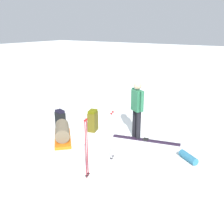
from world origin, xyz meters
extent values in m
plane|color=white|center=(0.00, 0.00, 0.00)|extent=(80.00, 80.00, 0.00)
cylinder|color=black|center=(0.08, -0.86, 0.42)|extent=(0.14, 0.14, 0.85)
cylinder|color=black|center=(0.18, -0.69, 0.42)|extent=(0.14, 0.14, 0.85)
cube|color=#256241|center=(0.13, -0.78, 1.15)|extent=(0.36, 0.40, 0.60)
cylinder|color=#256241|center=(0.01, -0.98, 1.18)|extent=(0.09, 0.09, 0.58)
cylinder|color=#256241|center=(0.25, -0.57, 1.18)|extent=(0.09, 0.09, 0.58)
sphere|color=tan|center=(0.13, -0.78, 1.59)|extent=(0.22, 0.22, 0.22)
cube|color=#26192D|center=(0.05, -1.12, 0.01)|extent=(0.54, 1.94, 0.02)
cube|color=black|center=(0.05, -1.12, 0.04)|extent=(0.09, 0.15, 0.03)
cube|color=#26192D|center=(0.14, -1.10, 0.01)|extent=(0.54, 1.94, 0.02)
cube|color=black|center=(0.14, -1.10, 0.04)|extent=(0.09, 0.15, 0.03)
cube|color=black|center=(-0.40, 1.78, 0.23)|extent=(0.31, 0.39, 0.47)
cube|color=black|center=(-0.40, 1.78, 0.51)|extent=(0.28, 0.35, 0.08)
cube|color=#4E4712|center=(-0.14, 0.63, 0.30)|extent=(0.42, 0.34, 0.60)
cube|color=#4D4E08|center=(-0.14, 0.63, 0.64)|extent=(0.38, 0.30, 0.08)
cylinder|color=maroon|center=(-2.36, -0.86, 0.66)|extent=(0.02, 0.02, 1.32)
sphere|color=#A51919|center=(-2.36, -0.86, 1.35)|extent=(0.05, 0.05, 0.05)
cylinder|color=black|center=(-2.36, -0.86, 0.06)|extent=(0.07, 0.07, 0.01)
cylinder|color=maroon|center=(-2.27, -0.83, 0.66)|extent=(0.02, 0.02, 1.32)
sphere|color=#A51919|center=(-2.27, -0.83, 1.35)|extent=(0.05, 0.05, 0.05)
cylinder|color=black|center=(-2.27, -0.83, 0.06)|extent=(0.07, 0.07, 0.01)
cylinder|color=#BAB1C1|center=(-1.42, -0.89, 0.60)|extent=(0.02, 0.02, 1.20)
sphere|color=#A51919|center=(-1.42, -0.89, 1.23)|extent=(0.05, 0.05, 0.05)
cylinder|color=black|center=(-1.42, -0.89, 0.06)|extent=(0.07, 0.07, 0.01)
cylinder|color=#BAB1C1|center=(-1.30, -0.86, 0.60)|extent=(0.02, 0.02, 1.20)
sphere|color=#A51919|center=(-1.30, -0.86, 1.23)|extent=(0.05, 0.05, 0.05)
cylinder|color=black|center=(-1.30, -0.86, 0.06)|extent=(0.07, 0.07, 0.01)
cube|color=orange|center=(-1.18, 0.96, 0.04)|extent=(1.26, 1.24, 0.09)
cylinder|color=brown|center=(-1.18, 0.96, 0.29)|extent=(0.94, 0.93, 0.40)
cylinder|color=teal|center=(-0.39, -2.50, 0.09)|extent=(0.46, 0.55, 0.18)
camera|label=1|loc=(-6.07, -3.90, 3.16)|focal=40.43mm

